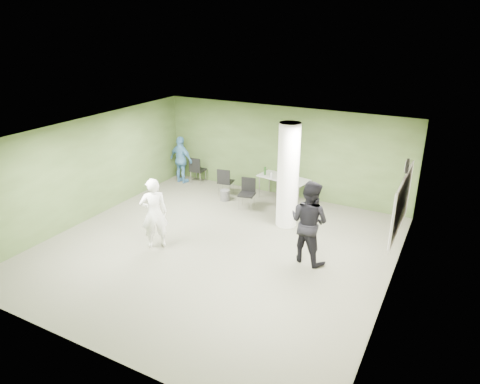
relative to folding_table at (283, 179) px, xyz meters
The scene contains 17 objects.
floor 3.62m from the folding_table, 93.84° to the right, with size 8.00×8.00×0.00m, color #4B4C3B.
ceiling 4.13m from the folding_table, 93.84° to the right, with size 8.00×8.00×0.00m, color white.
wall_back 0.88m from the folding_table, 117.65° to the left, with size 8.00×0.02×2.80m, color #394C24.
wall_left 5.57m from the folding_table, 140.08° to the right, with size 0.02×8.00×2.80m, color #394C24.
wall_right_cream 5.22m from the folding_table, 43.30° to the right, with size 0.02×8.00×2.80m, color beige.
column 1.86m from the folding_table, 63.76° to the right, with size 0.56×0.56×2.80m, color silver.
whiteboard 4.44m from the folding_table, 32.48° to the right, with size 0.05×2.30×1.30m.
wall_clock 4.67m from the folding_table, 32.47° to the right, with size 0.06×0.32×0.32m.
folding_table is the anchor object (origin of this frame).
wastebasket 1.84m from the folding_table, 151.18° to the right, with size 0.29×0.29×0.33m, color #4C4C4C.
chair_back_left 3.15m from the folding_table, behind, with size 0.47×0.47×0.91m.
chair_back_right 1.82m from the folding_table, 164.14° to the right, with size 0.51×0.51×0.89m.
chair_table_left 1.23m from the folding_table, 125.02° to the right, with size 0.52×0.52×0.89m.
chair_table_right 0.77m from the folding_table, 50.32° to the right, with size 0.54×0.54×0.87m.
woman_white 4.46m from the folding_table, 110.84° to the right, with size 0.64×0.42×1.76m, color white.
man_black 3.62m from the folding_table, 58.28° to the right, with size 0.94×0.73×1.94m, color black.
man_blue 3.64m from the folding_table, behind, with size 0.94×0.39×1.60m, color teal.
Camera 1 is at (4.80, -7.85, 5.12)m, focal length 32.00 mm.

